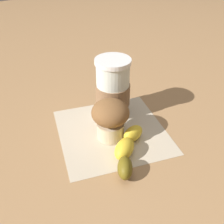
% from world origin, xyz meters
% --- Properties ---
extents(ground_plane, '(3.00, 3.00, 0.00)m').
position_xyz_m(ground_plane, '(0.00, 0.00, 0.00)').
color(ground_plane, '#A87C51').
extents(paper_napkin, '(0.28, 0.28, 0.00)m').
position_xyz_m(paper_napkin, '(0.00, 0.00, 0.00)').
color(paper_napkin, beige).
rests_on(paper_napkin, ground_plane).
extents(coffee_cup, '(0.08, 0.08, 0.15)m').
position_xyz_m(coffee_cup, '(-0.06, 0.04, 0.07)').
color(coffee_cup, silver).
rests_on(coffee_cup, paper_napkin).
extents(muffin, '(0.08, 0.08, 0.09)m').
position_xyz_m(muffin, '(0.02, -0.01, 0.05)').
color(muffin, beige).
rests_on(muffin, paper_napkin).
extents(banana, '(0.13, 0.12, 0.04)m').
position_xyz_m(banana, '(0.09, -0.01, 0.02)').
color(banana, gold).
rests_on(banana, paper_napkin).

